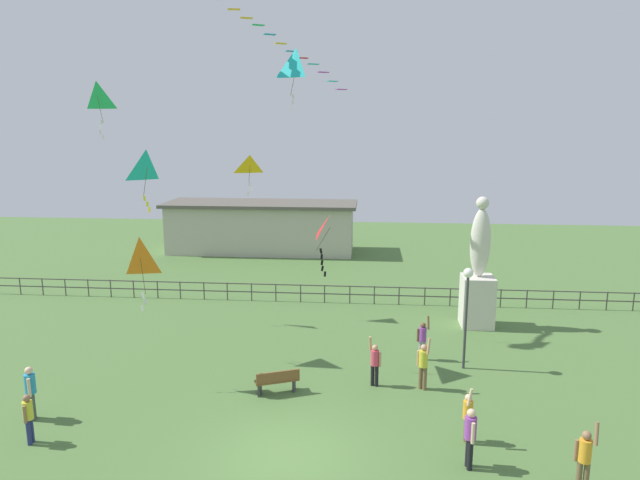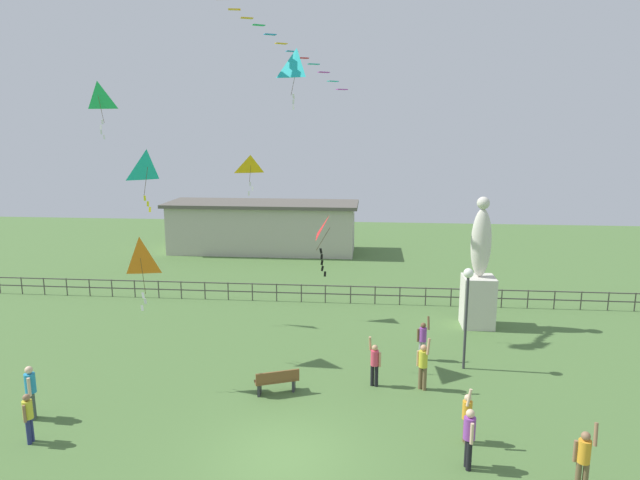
{
  "view_description": "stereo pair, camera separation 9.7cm",
  "coord_description": "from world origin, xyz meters",
  "px_view_note": "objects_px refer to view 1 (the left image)",
  "views": [
    {
      "loc": [
        2.18,
        -13.84,
        8.88
      ],
      "look_at": [
        0.44,
        6.04,
        4.92
      ],
      "focal_mm": 31.33,
      "sensor_mm": 36.0,
      "label": 1
    },
    {
      "loc": [
        2.27,
        -13.83,
        8.88
      ],
      "look_at": [
        0.44,
        6.04,
        4.92
      ],
      "focal_mm": 31.33,
      "sensor_mm": 36.0,
      "label": 2
    }
  ],
  "objects_px": {
    "person_7": "(28,416)",
    "kite_2": "(296,67)",
    "kite_0": "(97,97)",
    "person_6": "(585,456)",
    "person_0": "(31,389)",
    "lamppost": "(467,295)",
    "kite_5": "(329,230)",
    "statue_monument": "(478,281)",
    "park_bench": "(277,381)",
    "person_1": "(470,434)",
    "person_5": "(375,362)",
    "person_3": "(423,363)",
    "person_4": "(423,338)",
    "kite_3": "(250,167)",
    "person_2": "(468,414)",
    "kite_1": "(147,169)",
    "kite_4": "(141,260)"
  },
  "relations": [
    {
      "from": "person_7",
      "to": "kite_2",
      "type": "height_order",
      "value": "kite_2"
    },
    {
      "from": "kite_0",
      "to": "kite_2",
      "type": "height_order",
      "value": "kite_2"
    },
    {
      "from": "person_6",
      "to": "kite_2",
      "type": "height_order",
      "value": "kite_2"
    },
    {
      "from": "person_7",
      "to": "person_0",
      "type": "bearing_deg",
      "value": 119.36
    },
    {
      "from": "lamppost",
      "to": "kite_2",
      "type": "distance_m",
      "value": 11.42
    },
    {
      "from": "person_0",
      "to": "kite_0",
      "type": "height_order",
      "value": "kite_0"
    },
    {
      "from": "person_0",
      "to": "kite_5",
      "type": "height_order",
      "value": "kite_5"
    },
    {
      "from": "statue_monument",
      "to": "person_7",
      "type": "height_order",
      "value": "statue_monument"
    },
    {
      "from": "lamppost",
      "to": "park_bench",
      "type": "distance_m",
      "value": 7.59
    },
    {
      "from": "person_1",
      "to": "person_5",
      "type": "bearing_deg",
      "value": 117.83
    },
    {
      "from": "person_3",
      "to": "kite_0",
      "type": "xyz_separation_m",
      "value": [
        -13.98,
        6.09,
        9.33
      ]
    },
    {
      "from": "kite_2",
      "to": "park_bench",
      "type": "bearing_deg",
      "value": -89.46
    },
    {
      "from": "person_4",
      "to": "kite_2",
      "type": "relative_size",
      "value": 0.75
    },
    {
      "from": "person_6",
      "to": "kite_0",
      "type": "bearing_deg",
      "value": 146.73
    },
    {
      "from": "park_bench",
      "to": "person_5",
      "type": "height_order",
      "value": "person_5"
    },
    {
      "from": "person_3",
      "to": "person_4",
      "type": "relative_size",
      "value": 1.07
    },
    {
      "from": "person_1",
      "to": "kite_2",
      "type": "distance_m",
      "value": 15.56
    },
    {
      "from": "park_bench",
      "to": "person_1",
      "type": "distance_m",
      "value": 6.93
    },
    {
      "from": "statue_monument",
      "to": "kite_3",
      "type": "bearing_deg",
      "value": 178.42
    },
    {
      "from": "park_bench",
      "to": "person_2",
      "type": "xyz_separation_m",
      "value": [
        5.93,
        -2.54,
        0.42
      ]
    },
    {
      "from": "person_6",
      "to": "kite_1",
      "type": "relative_size",
      "value": 0.84
    },
    {
      "from": "lamppost",
      "to": "person_5",
      "type": "bearing_deg",
      "value": -152.23
    },
    {
      "from": "park_bench",
      "to": "person_6",
      "type": "relative_size",
      "value": 0.8
    },
    {
      "from": "person_3",
      "to": "person_4",
      "type": "bearing_deg",
      "value": 85.14
    },
    {
      "from": "kite_4",
      "to": "person_4",
      "type": "bearing_deg",
      "value": 19.78
    },
    {
      "from": "kite_0",
      "to": "person_0",
      "type": "bearing_deg",
      "value": -79.56
    },
    {
      "from": "person_5",
      "to": "kite_1",
      "type": "xyz_separation_m",
      "value": [
        -8.48,
        1.66,
        6.56
      ]
    },
    {
      "from": "person_0",
      "to": "person_4",
      "type": "height_order",
      "value": "person_4"
    },
    {
      "from": "person_5",
      "to": "kite_2",
      "type": "distance_m",
      "value": 12.24
    },
    {
      "from": "person_3",
      "to": "person_5",
      "type": "height_order",
      "value": "person_3"
    },
    {
      "from": "kite_2",
      "to": "person_5",
      "type": "bearing_deg",
      "value": -57.58
    },
    {
      "from": "park_bench",
      "to": "kite_5",
      "type": "height_order",
      "value": "kite_5"
    },
    {
      "from": "park_bench",
      "to": "person_2",
      "type": "height_order",
      "value": "person_2"
    },
    {
      "from": "kite_4",
      "to": "park_bench",
      "type": "bearing_deg",
      "value": 2.03
    },
    {
      "from": "person_1",
      "to": "kite_1",
      "type": "distance_m",
      "value": 14.2
    },
    {
      "from": "person_3",
      "to": "kite_3",
      "type": "xyz_separation_m",
      "value": [
        -7.4,
        6.99,
        6.24
      ]
    },
    {
      "from": "person_4",
      "to": "person_7",
      "type": "height_order",
      "value": "person_4"
    },
    {
      "from": "kite_5",
      "to": "person_0",
      "type": "bearing_deg",
      "value": -152.61
    },
    {
      "from": "statue_monument",
      "to": "park_bench",
      "type": "relative_size",
      "value": 3.87
    },
    {
      "from": "park_bench",
      "to": "person_7",
      "type": "height_order",
      "value": "person_7"
    },
    {
      "from": "statue_monument",
      "to": "kite_5",
      "type": "distance_m",
      "value": 8.87
    },
    {
      "from": "statue_monument",
      "to": "person_3",
      "type": "height_order",
      "value": "statue_monument"
    },
    {
      "from": "statue_monument",
      "to": "kite_0",
      "type": "relative_size",
      "value": 2.37
    },
    {
      "from": "person_1",
      "to": "kite_4",
      "type": "height_order",
      "value": "kite_4"
    },
    {
      "from": "park_bench",
      "to": "person_3",
      "type": "xyz_separation_m",
      "value": [
        4.97,
        0.77,
        0.5
      ]
    },
    {
      "from": "lamppost",
      "to": "kite_3",
      "type": "xyz_separation_m",
      "value": [
        -9.11,
        5.1,
        4.32
      ]
    },
    {
      "from": "kite_0",
      "to": "kite_1",
      "type": "distance_m",
      "value": 6.44
    },
    {
      "from": "person_2",
      "to": "person_0",
      "type": "bearing_deg",
      "value": 179.32
    },
    {
      "from": "person_1",
      "to": "kite_5",
      "type": "xyz_separation_m",
      "value": [
        -4.17,
        6.03,
        4.35
      ]
    },
    {
      "from": "lamppost",
      "to": "person_7",
      "type": "relative_size",
      "value": 2.59
    }
  ]
}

